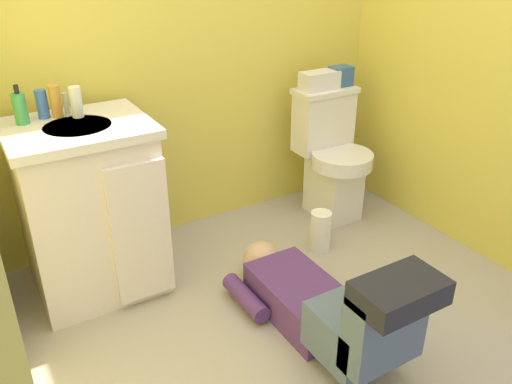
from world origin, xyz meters
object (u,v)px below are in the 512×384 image
faucet (66,104)px  person_plumber (326,305)px  toiletry_bag (341,76)px  bottle_white (76,102)px  toilet (331,156)px  tissue_box (320,80)px  bottle_blue (42,104)px  soap_dispenser (20,108)px  vanity_cabinet (91,208)px  paper_towel_roll (320,231)px  bottle_amber (56,101)px

faucet → person_plumber: faucet is taller
toiletry_bag → bottle_white: (-1.48, -0.02, 0.08)m
faucet → toilet: bearing=-4.8°
tissue_box → bottle_blue: (-1.46, 0.04, 0.08)m
tissue_box → toiletry_bag: 0.15m
soap_dispenser → vanity_cabinet: bearing=-33.1°
toilet → paper_towel_roll: 0.51m
faucet → bottle_blue: size_ratio=0.80×
paper_towel_roll → toilet: bearing=46.8°
person_plumber → paper_towel_roll: person_plumber is taller
bottle_blue → bottle_white: 0.14m
faucet → person_plumber: (0.70, -1.01, -0.69)m
paper_towel_roll → toiletry_bag: bearing=45.4°
vanity_cabinet → bottle_amber: size_ratio=5.86×
tissue_box → person_plumber: bearing=-124.0°
faucet → bottle_amber: bottle_amber is taller
faucet → bottle_amber: bearing=-172.1°
vanity_cabinet → bottle_blue: bearing=122.8°
bottle_amber → paper_towel_roll: bearing=-20.6°
toiletry_bag → toilet: bearing=-139.2°
person_plumber → faucet: bearing=124.8°
soap_dispenser → bottle_blue: size_ratio=1.33×
vanity_cabinet → paper_towel_roll: 1.18m
vanity_cabinet → toiletry_bag: toiletry_bag is taller
toilet → person_plumber: bearing=-128.5°
vanity_cabinet → person_plumber: 1.13m
vanity_cabinet → toiletry_bag: (1.51, 0.12, 0.39)m
soap_dispenser → paper_towel_roll: soap_dispenser is taller
tissue_box → bottle_blue: size_ratio=1.77×
person_plumber → bottle_blue: size_ratio=8.56×
tissue_box → bottle_white: bearing=-179.0°
tissue_box → toiletry_bag: (0.15, 0.00, 0.01)m
person_plumber → soap_dispenser: bearing=132.1°
vanity_cabinet → bottle_blue: (-0.10, 0.16, 0.46)m
person_plumber → toiletry_bag: 1.42m
faucet → person_plumber: bearing=-55.2°
toiletry_bag → paper_towel_roll: size_ratio=0.55×
faucet → tissue_box: faucet is taller
toilet → tissue_box: tissue_box is taller
vanity_cabinet → toilet: bearing=1.2°
toilet → toiletry_bag: bearing=40.8°
faucet → bottle_amber: 0.05m
vanity_cabinet → tissue_box: size_ratio=3.73×
tissue_box → paper_towel_roll: size_ratio=0.98×
vanity_cabinet → bottle_white: bearing=73.2°
soap_dispenser → paper_towel_roll: (1.30, -0.42, -0.78)m
faucet → bottle_white: size_ratio=0.74×
soap_dispenser → bottle_white: size_ratio=1.24×
vanity_cabinet → soap_dispenser: size_ratio=4.94×
vanity_cabinet → faucet: (-0.00, 0.15, 0.45)m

